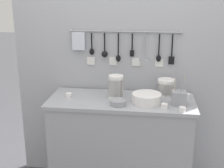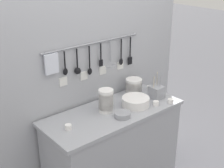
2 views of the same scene
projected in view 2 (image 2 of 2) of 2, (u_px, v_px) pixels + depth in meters
counter at (113, 155)px, 2.79m from camera, size 1.23×0.51×0.89m
back_wall at (92, 89)px, 2.78m from camera, size 2.03×0.11×1.99m
bowl_stack_tall_left at (106, 101)px, 2.57m from camera, size 0.12×0.12×0.20m
bowl_stack_back_corner at (134, 86)px, 2.91m from camera, size 0.15×0.15×0.15m
plate_stack at (136, 102)px, 2.69m from camera, size 0.24×0.24×0.08m
steel_mixing_bowl at (123, 115)px, 2.51m from camera, size 0.13×0.13×0.04m
cutlery_caddy at (156, 92)px, 2.83m from camera, size 0.11×0.11×0.26m
cup_by_caddy at (150, 88)px, 3.01m from camera, size 0.05×0.05×0.04m
cup_edge_far at (156, 103)px, 2.70m from camera, size 0.05×0.05×0.04m
cup_back_left at (171, 101)px, 2.75m from camera, size 0.05×0.05×0.04m
cup_centre at (68, 127)px, 2.34m from camera, size 0.05×0.05×0.04m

